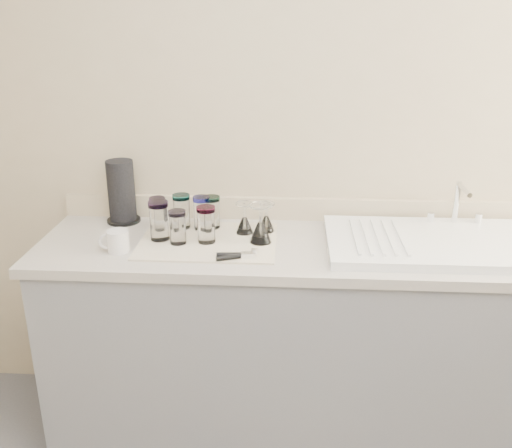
# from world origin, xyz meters

# --- Properties ---
(room_envelope) EXTENTS (3.54, 3.50, 2.52)m
(room_envelope) POSITION_xyz_m (0.00, 0.00, 1.56)
(room_envelope) COLOR #535358
(room_envelope) RESTS_ON ground
(counter_unit) EXTENTS (2.06, 0.62, 0.90)m
(counter_unit) POSITION_xyz_m (0.00, 1.20, 0.45)
(counter_unit) COLOR slate
(counter_unit) RESTS_ON ground
(sink_unit) EXTENTS (0.82, 0.50, 0.22)m
(sink_unit) POSITION_xyz_m (0.55, 1.20, 0.92)
(sink_unit) COLOR white
(sink_unit) RESTS_ON counter_unit
(dish_towel) EXTENTS (0.55, 0.42, 0.01)m
(dish_towel) POSITION_xyz_m (-0.34, 1.20, 0.90)
(dish_towel) COLOR silver
(dish_towel) RESTS_ON counter_unit
(tumbler_teal) EXTENTS (0.07, 0.07, 0.13)m
(tumbler_teal) POSITION_xyz_m (-0.57, 1.33, 0.98)
(tumbler_teal) COLOR white
(tumbler_teal) RESTS_ON dish_towel
(tumbler_cyan) EXTENTS (0.07, 0.07, 0.15)m
(tumbler_cyan) POSITION_xyz_m (-0.47, 1.33, 0.98)
(tumbler_cyan) COLOR white
(tumbler_cyan) RESTS_ON dish_towel
(tumbler_purple) EXTENTS (0.07, 0.07, 0.14)m
(tumbler_purple) POSITION_xyz_m (-0.38, 1.32, 0.98)
(tumbler_purple) COLOR white
(tumbler_purple) RESTS_ON dish_towel
(tumbler_magenta) EXTENTS (0.08, 0.08, 0.16)m
(tumbler_magenta) POSITION_xyz_m (-0.54, 1.20, 0.99)
(tumbler_magenta) COLOR white
(tumbler_magenta) RESTS_ON dish_towel
(tumbler_blue) EXTENTS (0.07, 0.07, 0.14)m
(tumbler_blue) POSITION_xyz_m (-0.46, 1.16, 0.98)
(tumbler_blue) COLOR white
(tumbler_blue) RESTS_ON dish_towel
(tumbler_lavender) EXTENTS (0.08, 0.08, 0.15)m
(tumbler_lavender) POSITION_xyz_m (-0.34, 1.18, 0.98)
(tumbler_lavender) COLOR white
(tumbler_lavender) RESTS_ON dish_towel
(tumbler_extra) EXTENTS (0.07, 0.07, 0.14)m
(tumbler_extra) POSITION_xyz_m (-0.34, 1.34, 0.98)
(tumbler_extra) COLOR white
(tumbler_extra) RESTS_ON dish_towel
(goblet_back_left) EXTENTS (0.07, 0.07, 0.13)m
(goblet_back_left) POSITION_xyz_m (-0.20, 1.29, 0.95)
(goblet_back_left) COLOR white
(goblet_back_left) RESTS_ON dish_towel
(goblet_back_right) EXTENTS (0.07, 0.07, 0.12)m
(goblet_back_right) POSITION_xyz_m (-0.11, 1.32, 0.95)
(goblet_back_right) COLOR white
(goblet_back_right) RESTS_ON dish_towel
(goblet_front_right) EXTENTS (0.09, 0.09, 0.16)m
(goblet_front_right) POSITION_xyz_m (-0.13, 1.19, 0.96)
(goblet_front_right) COLOR white
(goblet_front_right) RESTS_ON dish_towel
(can_opener) EXTENTS (0.15, 0.07, 0.02)m
(can_opener) POSITION_xyz_m (-0.21, 1.03, 0.92)
(can_opener) COLOR silver
(can_opener) RESTS_ON dish_towel
(white_mug) EXTENTS (0.12, 0.10, 0.09)m
(white_mug) POSITION_xyz_m (-0.68, 1.08, 0.94)
(white_mug) COLOR silver
(white_mug) RESTS_ON counter_unit
(paper_towel_roll) EXTENTS (0.15, 0.15, 0.28)m
(paper_towel_roll) POSITION_xyz_m (-0.75, 1.41, 1.04)
(paper_towel_roll) COLOR black
(paper_towel_roll) RESTS_ON counter_unit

